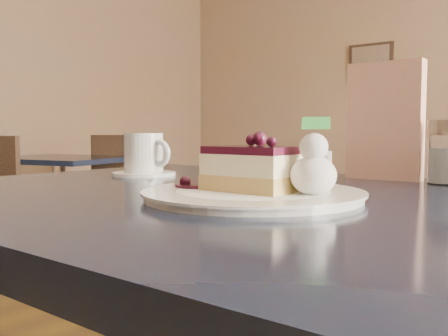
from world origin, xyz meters
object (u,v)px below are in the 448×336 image
Objects in this scene: main_table at (273,250)px; coffee_set at (145,157)px; cheesecake_slice at (253,169)px; bg_table_far_left at (61,240)px; dessert_plate at (253,195)px.

main_table is 0.45m from coffee_set.
cheesecake_slice is 0.08× the size of bg_table_far_left.
coffee_set is at bearing 157.00° from dessert_plate.
cheesecake_slice reaches higher than dessert_plate.
dessert_plate is at bearing -23.00° from coffee_set.
cheesecake_slice is at bearing -23.00° from coffee_set.
coffee_set reaches higher than cheesecake_slice.
cheesecake_slice reaches higher than main_table.
cheesecake_slice is at bearing 90.00° from dessert_plate.
coffee_set is at bearing 164.46° from main_table.
main_table is at bearing -16.25° from coffee_set.
dessert_plate reaches higher than bg_table_far_left.
main_table reaches higher than bg_table_far_left.
dessert_plate is at bearing -42.20° from bg_table_far_left.
dessert_plate is (-0.00, -0.05, 0.09)m from main_table.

